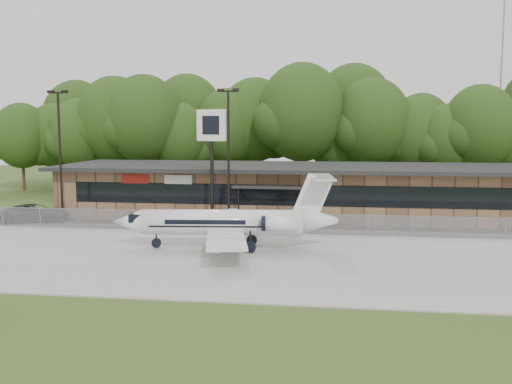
# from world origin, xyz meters

# --- Properties ---
(ground) EXTENTS (160.00, 160.00, 0.00)m
(ground) POSITION_xyz_m (0.00, 0.00, 0.00)
(ground) COLOR #374C1B
(ground) RESTS_ON ground
(apron) EXTENTS (64.00, 18.00, 0.08)m
(apron) POSITION_xyz_m (0.00, 8.00, 0.04)
(apron) COLOR #9E9B93
(apron) RESTS_ON ground
(parking_lot) EXTENTS (50.00, 9.00, 0.06)m
(parking_lot) POSITION_xyz_m (0.00, 19.50, 0.03)
(parking_lot) COLOR #383835
(parking_lot) RESTS_ON ground
(terminal) EXTENTS (41.00, 11.65, 4.30)m
(terminal) POSITION_xyz_m (-0.00, 23.94, 2.18)
(terminal) COLOR #8F6847
(terminal) RESTS_ON ground
(fence) EXTENTS (46.00, 0.04, 1.52)m
(fence) POSITION_xyz_m (0.00, 15.00, 0.78)
(fence) COLOR gray
(fence) RESTS_ON ground
(treeline) EXTENTS (72.00, 12.00, 15.00)m
(treeline) POSITION_xyz_m (0.00, 42.00, 7.50)
(treeline) COLOR #1B320F
(treeline) RESTS_ON ground
(radio_mast) EXTENTS (0.20, 0.20, 25.00)m
(radio_mast) POSITION_xyz_m (22.00, 48.00, 12.50)
(radio_mast) COLOR gray
(radio_mast) RESTS_ON ground
(light_pole_left) EXTENTS (1.55, 0.30, 10.23)m
(light_pole_left) POSITION_xyz_m (-18.00, 16.50, 5.98)
(light_pole_left) COLOR black
(light_pole_left) RESTS_ON ground
(light_pole_mid) EXTENTS (1.55, 0.30, 10.23)m
(light_pole_mid) POSITION_xyz_m (-5.00, 16.50, 5.98)
(light_pole_mid) COLOR black
(light_pole_mid) RESTS_ON ground
(business_jet) EXTENTS (13.90, 12.41, 4.67)m
(business_jet) POSITION_xyz_m (-3.55, 9.50, 1.67)
(business_jet) COLOR silver
(business_jet) RESTS_ON ground
(suv) EXTENTS (5.66, 3.61, 1.45)m
(suv) POSITION_xyz_m (-20.72, 17.30, 0.73)
(suv) COLOR #28272A
(suv) RESTS_ON ground
(pole_sign) EXTENTS (2.30, 0.79, 8.77)m
(pole_sign) POSITION_xyz_m (-6.31, 16.79, 6.71)
(pole_sign) COLOR black
(pole_sign) RESTS_ON ground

